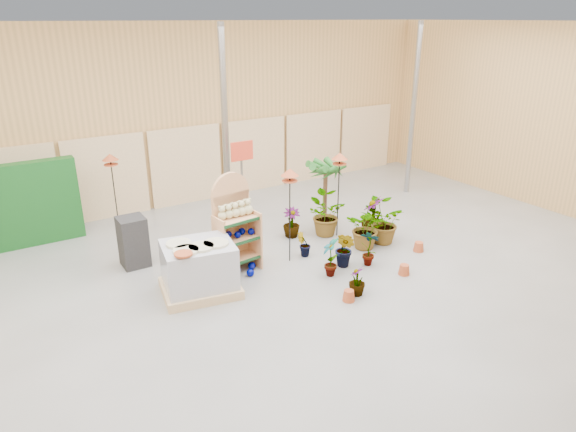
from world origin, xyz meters
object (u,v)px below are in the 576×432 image
(pallet_stack, at_px, (199,269))
(bird_table_front, at_px, (290,176))
(potted_plant_2, at_px, (367,228))
(display_shelf, at_px, (234,226))

(pallet_stack, xyz_separation_m, bird_table_front, (2.02, 0.21, 1.32))
(pallet_stack, xyz_separation_m, potted_plant_2, (3.72, -0.13, -0.01))
(display_shelf, height_order, potted_plant_2, display_shelf)
(pallet_stack, distance_m, potted_plant_2, 3.72)
(display_shelf, relative_size, pallet_stack, 1.28)
(potted_plant_2, bearing_deg, pallet_stack, 177.95)
(pallet_stack, bearing_deg, bird_table_front, 16.58)
(display_shelf, height_order, pallet_stack, display_shelf)
(display_shelf, relative_size, bird_table_front, 0.99)
(bird_table_front, xyz_separation_m, potted_plant_2, (1.70, -0.35, -1.33))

